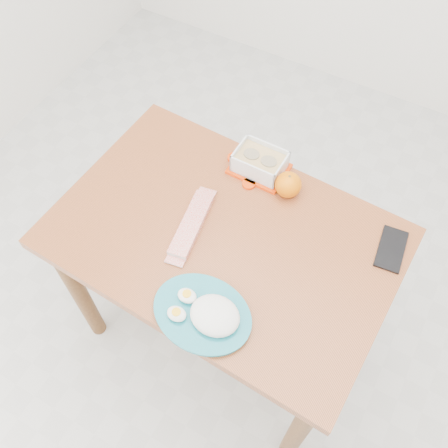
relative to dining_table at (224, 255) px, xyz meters
The scene contains 7 objects.
ground 0.65m from the dining_table, 10.45° to the right, with size 3.50×3.50×0.00m, color #B7B7B2.
dining_table is the anchor object (origin of this frame).
food_container 0.32m from the dining_table, 94.36° to the left, with size 0.18×0.14×0.08m.
orange_fruit 0.30m from the dining_table, 67.31° to the left, with size 0.08×0.08×0.08m, color orange.
rice_plate 0.30m from the dining_table, 71.38° to the right, with size 0.29×0.29×0.08m.
candy_bar 0.17m from the dining_table, 168.80° to the right, with size 0.24×0.06×0.02m, color red.
smartphone 0.51m from the dining_table, 22.97° to the left, with size 0.07×0.15×0.01m, color black.
Camera 1 is at (0.22, -0.66, 2.02)m, focal length 40.00 mm.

